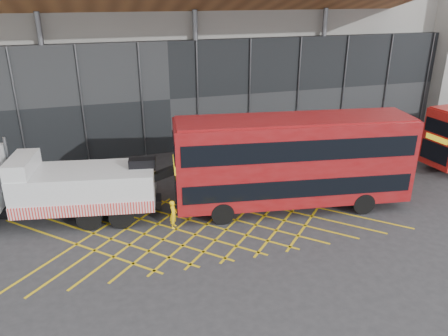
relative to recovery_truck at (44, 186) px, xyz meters
name	(u,v)px	position (x,y,z in m)	size (l,w,h in m)	color
ground_plane	(176,229)	(6.16, -2.88, -1.99)	(120.00, 120.00, 0.00)	#2B2B2E
road_markings	(207,224)	(7.76, -2.88, -1.98)	(19.96, 7.16, 0.01)	gold
construction_building	(150,20)	(8.08, 15.52, 6.99)	(55.00, 23.97, 18.00)	gray
recovery_truck	(44,186)	(0.00, 0.00, 0.00)	(12.39, 4.78, 4.30)	black
bus_towed	(293,159)	(12.71, -2.31, 0.86)	(12.86, 4.77, 5.12)	maroon
worker	(173,214)	(6.11, -2.63, -1.24)	(0.54, 0.36, 1.49)	yellow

